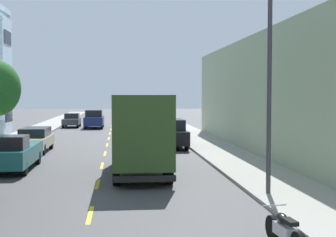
# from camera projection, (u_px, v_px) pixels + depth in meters

# --- Properties ---
(ground_plane) EXTENTS (160.00, 160.00, 0.00)m
(ground_plane) POSITION_uv_depth(u_px,v_px,m) (108.00, 141.00, 37.33)
(ground_plane) COLOR #424244
(sidewalk_left) EXTENTS (3.20, 120.00, 0.14)m
(sidewalk_left) POSITION_uv_depth(u_px,v_px,m) (8.00, 143.00, 34.63)
(sidewalk_left) COLOR #99968E
(sidewalk_left) RESTS_ON ground_plane
(sidewalk_right) EXTENTS (3.20, 120.00, 0.14)m
(sidewalk_right) POSITION_uv_depth(u_px,v_px,m) (203.00, 142.00, 36.05)
(sidewalk_right) COLOR #99968E
(sidewalk_right) RESTS_ON ground_plane
(lane_centerline_dashes) EXTENTS (0.14, 47.20, 0.01)m
(lane_centerline_dashes) POSITION_uv_depth(u_px,v_px,m) (106.00, 149.00, 31.87)
(lane_centerline_dashes) COLOR yellow
(lane_centerline_dashes) RESTS_ON ground_plane
(apartment_block_opposite) EXTENTS (10.00, 36.00, 7.13)m
(apartment_block_opposite) POSITION_uv_depth(u_px,v_px,m) (336.00, 95.00, 28.58)
(apartment_block_opposite) COLOR #99AD8E
(apartment_block_opposite) RESTS_ON ground_plane
(street_lamp) EXTENTS (1.35, 0.28, 7.14)m
(street_lamp) POSITION_uv_depth(u_px,v_px,m) (265.00, 76.00, 16.77)
(street_lamp) COLOR #38383D
(street_lamp) RESTS_ON sidewalk_right
(delivery_box_truck) EXTENTS (2.42, 7.57, 3.59)m
(delivery_box_truck) POSITION_uv_depth(u_px,v_px,m) (140.00, 130.00, 21.49)
(delivery_box_truck) COLOR #2D471E
(delivery_box_truck) RESTS_ON ground_plane
(parked_hatchback_orange) EXTENTS (1.75, 4.00, 1.50)m
(parked_hatchback_orange) POSITION_uv_depth(u_px,v_px,m) (160.00, 126.00, 43.29)
(parked_hatchback_orange) COLOR orange
(parked_hatchback_orange) RESTS_ON ground_plane
(parked_pickup_teal) EXTENTS (2.00, 5.30, 1.73)m
(parked_pickup_teal) POSITION_uv_depth(u_px,v_px,m) (11.00, 153.00, 22.84)
(parked_pickup_teal) COLOR #195B60
(parked_pickup_teal) RESTS_ON ground_plane
(parked_suv_black) EXTENTS (2.06, 4.84, 1.93)m
(parked_suv_black) POSITION_uv_depth(u_px,v_px,m) (170.00, 133.00, 32.42)
(parked_suv_black) COLOR black
(parked_suv_black) RESTS_ON ground_plane
(parked_wagon_champagne) EXTENTS (1.85, 4.71, 1.50)m
(parked_wagon_champagne) POSITION_uv_depth(u_px,v_px,m) (35.00, 139.00, 30.17)
(parked_wagon_champagne) COLOR tan
(parked_wagon_champagne) RESTS_ON ground_plane
(parked_hatchback_charcoal) EXTENTS (1.74, 4.00, 1.50)m
(parked_hatchback_charcoal) POSITION_uv_depth(u_px,v_px,m) (72.00, 120.00, 52.56)
(parked_hatchback_charcoal) COLOR #333338
(parked_hatchback_charcoal) RESTS_ON ground_plane
(moving_navy_sedan) EXTENTS (1.95, 4.80, 1.93)m
(moving_navy_sedan) POSITION_uv_depth(u_px,v_px,m) (94.00, 119.00, 51.15)
(moving_navy_sedan) COLOR navy
(moving_navy_sedan) RESTS_ON ground_plane
(parked_motorcycle) EXTENTS (0.62, 2.05, 0.90)m
(parked_motorcycle) POSITION_uv_depth(u_px,v_px,m) (285.00, 231.00, 11.33)
(parked_motorcycle) COLOR black
(parked_motorcycle) RESTS_ON ground_plane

